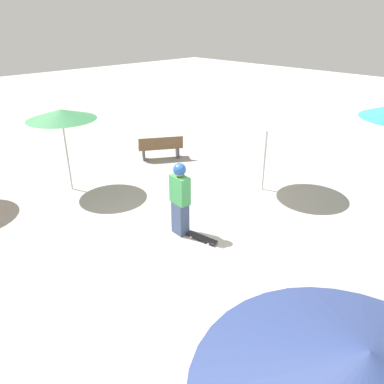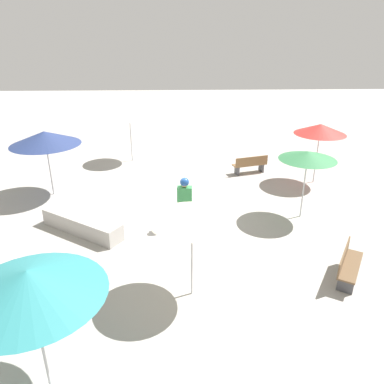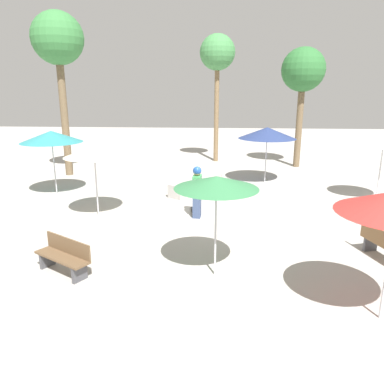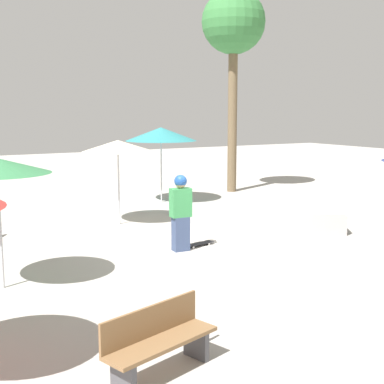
{
  "view_description": "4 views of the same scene",
  "coord_description": "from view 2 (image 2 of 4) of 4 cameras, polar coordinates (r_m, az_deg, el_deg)",
  "views": [
    {
      "loc": [
        -4.42,
        -5.0,
        4.79
      ],
      "look_at": [
        1.13,
        0.72,
        1.0
      ],
      "focal_mm": 35.0,
      "sensor_mm": 36.0,
      "label": 1
    },
    {
      "loc": [
        11.93,
        0.63,
        6.17
      ],
      "look_at": [
        1.17,
        1.0,
        1.46
      ],
      "focal_mm": 35.0,
      "sensor_mm": 36.0,
      "label": 2
    },
    {
      "loc": [
        0.13,
        13.08,
        4.31
      ],
      "look_at": [
        0.97,
        0.85,
        0.92
      ],
      "focal_mm": 35.0,
      "sensor_mm": 36.0,
      "label": 3
    },
    {
      "loc": [
        -9.89,
        6.68,
        3.29
      ],
      "look_at": [
        0.89,
        0.42,
        1.35
      ],
      "focal_mm": 50.0,
      "sensor_mm": 36.0,
      "label": 4
    }
  ],
  "objects": [
    {
      "name": "concrete_ledge",
      "position": [
        12.82,
        -16.41,
        -4.75
      ],
      "size": [
        2.26,
        2.91,
        0.57
      ],
      "rotation": [
        0.0,
        0.0,
        0.98
      ],
      "color": "#A8A39E",
      "rests_on": "ground_plane"
    },
    {
      "name": "shade_umbrella_cream",
      "position": [
        8.61,
        -0.05,
        -3.39
      ],
      "size": [
        2.04,
        2.04,
        2.43
      ],
      "color": "#B7B7BC",
      "rests_on": "ground_plane"
    },
    {
      "name": "skater_main",
      "position": [
        12.28,
        -1.13,
        -1.42
      ],
      "size": [
        0.3,
        0.5,
        1.8
      ],
      "rotation": [
        0.0,
        0.0,
        4.63
      ],
      "color": "#38476B",
      "rests_on": "ground_plane"
    },
    {
      "name": "shade_umbrella_teal",
      "position": [
        6.71,
        -23.62,
        -12.58
      ],
      "size": [
        2.51,
        2.51,
        2.66
      ],
      "color": "#B7B7BC",
      "rests_on": "ground_plane"
    },
    {
      "name": "bench_near",
      "position": [
        10.92,
        22.7,
        -10.2
      ],
      "size": [
        1.59,
        1.21,
        0.85
      ],
      "rotation": [
        0.0,
        0.0,
        5.73
      ],
      "color": "#47474C",
      "rests_on": "ground_plane"
    },
    {
      "name": "shade_umbrella_red",
      "position": [
        16.55,
        18.98,
        9.06
      ],
      "size": [
        2.14,
        2.14,
        2.57
      ],
      "color": "#B7B7BC",
      "rests_on": "ground_plane"
    },
    {
      "name": "skateboard",
      "position": [
        12.58,
        -3.75,
        -5.49
      ],
      "size": [
        0.32,
        0.82,
        0.07
      ],
      "rotation": [
        0.0,
        0.0,
        4.87
      ],
      "color": "black",
      "rests_on": "ground_plane"
    },
    {
      "name": "shade_umbrella_navy",
      "position": [
        15.47,
        -21.52,
        7.67
      ],
      "size": [
        2.67,
        2.67,
        2.6
      ],
      "color": "#B7B7BC",
      "rests_on": "ground_plane"
    },
    {
      "name": "bench_far",
      "position": [
        17.45,
        8.84,
        4.13
      ],
      "size": [
        0.88,
        1.66,
        0.85
      ],
      "rotation": [
        0.0,
        0.0,
        1.86
      ],
      "color": "#47474C",
      "rests_on": "ground_plane"
    },
    {
      "name": "shade_umbrella_white",
      "position": [
        18.75,
        -9.52,
        11.42
      ],
      "size": [
        1.93,
        1.93,
        2.45
      ],
      "color": "#B7B7BC",
      "rests_on": "ground_plane"
    },
    {
      "name": "shade_umbrella_green",
      "position": [
        13.13,
        17.24,
        5.32
      ],
      "size": [
        1.94,
        1.94,
        2.43
      ],
      "color": "#B7B7BC",
      "rests_on": "ground_plane"
    },
    {
      "name": "ground_plane",
      "position": [
        13.44,
        -4.47,
        -3.76
      ],
      "size": [
        60.0,
        60.0,
        0.0
      ],
      "primitive_type": "plane",
      "color": "#ADA8A0"
    }
  ]
}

